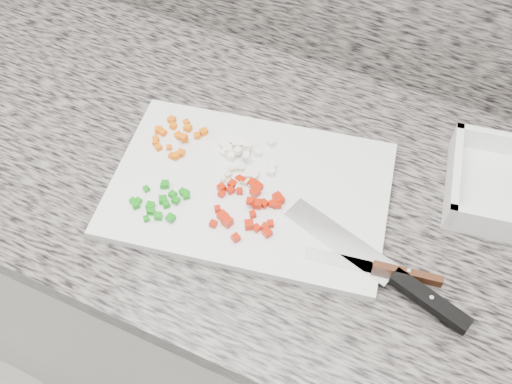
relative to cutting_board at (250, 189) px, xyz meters
The scene contains 10 objects.
cabinet 0.49m from the cutting_board, 154.49° to the left, with size 3.92×0.62×0.86m, color white.
countertop 0.11m from the cutting_board, 154.49° to the left, with size 3.96×0.64×0.04m, color slate.
cutting_board is the anchor object (origin of this frame).
carrot_pile 0.16m from the cutting_board, 165.12° to the left, with size 0.09×0.09×0.02m.
onion_pile 0.07m from the cutting_board, 127.27° to the left, with size 0.11×0.09×0.02m.
green_pepper_pile 0.14m from the cutting_board, 141.87° to the right, with size 0.08×0.08×0.01m.
red_pepper_pile 0.04m from the cutting_board, 64.75° to the right, with size 0.11×0.12×0.02m.
garlic_pile 0.02m from the cutting_board, 167.58° to the left, with size 0.05×0.05×0.01m.
chef_knife 0.27m from the cutting_board, 14.20° to the right, with size 0.30×0.12×0.02m.
paring_knife 0.25m from the cutting_board, 13.23° to the right, with size 0.20×0.05×0.02m.
Camera 1 is at (0.33, 0.90, 1.64)m, focal length 40.00 mm.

